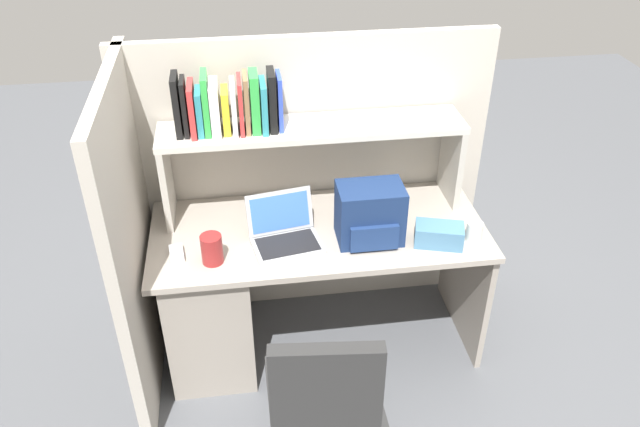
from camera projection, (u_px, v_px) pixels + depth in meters
name	position (u px, v px, depth m)	size (l,w,h in m)	color
ground_plane	(319.00, 339.00, 3.44)	(8.00, 8.00, 0.00)	#595B60
desk	(242.00, 288.00, 3.17)	(1.60, 0.70, 0.73)	#AAA093
cubicle_partition_rear	(309.00, 181.00, 3.32)	(1.84, 0.05, 1.55)	#BCB5A8
cubicle_partition_left	(134.00, 242.00, 2.87)	(0.05, 1.06, 1.55)	#BCB5A8
overhead_hutch	(313.00, 144.00, 3.01)	(1.44, 0.28, 0.45)	#BCB7AC
reference_books_on_shelf	(228.00, 105.00, 2.84)	(0.48, 0.19, 0.27)	black
laptop	(284.00, 233.00, 2.92)	(0.35, 0.31, 0.22)	#B7BABF
backpack	(370.00, 215.00, 2.90)	(0.30, 0.22, 0.27)	navy
computer_mouse	(177.00, 253.00, 2.85)	(0.06, 0.10, 0.03)	silver
paper_cup	(474.00, 231.00, 2.94)	(0.08, 0.08, 0.09)	white
tissue_box	(439.00, 235.00, 2.91)	(0.22, 0.12, 0.10)	teal
snack_canister	(212.00, 249.00, 2.79)	(0.10, 0.10, 0.14)	maroon
office_chair	(324.00, 418.00, 2.52)	(0.52, 0.52, 0.93)	black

